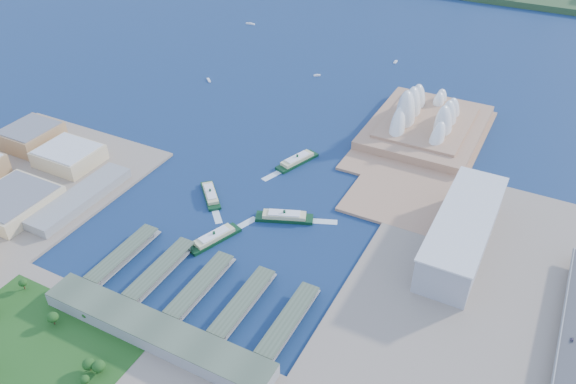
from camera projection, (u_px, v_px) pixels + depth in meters
The scene contains 17 objects.
ground at pixel (234, 235), 535.45m from camera, with size 3000.00×3000.00×0.00m, color #11254F.
east_land at pixel (477, 371), 407.81m from camera, with size 240.00×500.00×3.00m, color gray.
peninsula at pixel (423, 139), 681.81m from camera, with size 135.00×220.00×3.00m, color tan.
opera_house at pixel (429, 109), 679.53m from camera, with size 134.00×180.00×58.00m, color white, non-canonical shape.
toaster_building at pixel (463, 231), 507.72m from camera, with size 45.00×155.00×35.00m, color #97979C.
ferry_wharves at pixel (200, 286), 473.29m from camera, with size 184.00×90.00×9.30m, color #485540, non-canonical shape.
terminal_building at pixel (156, 333), 427.05m from camera, with size 200.00×28.00×12.00m, color gray.
park at pixel (27, 346), 414.49m from camera, with size 150.00×110.00×16.00m, color #194714, non-canonical shape.
ferry_a at pixel (210, 193), 583.69m from camera, with size 12.90×50.67×9.58m, color #0C3318, non-canonical shape.
ferry_b at pixel (297, 159), 637.50m from camera, with size 14.24×55.94×10.58m, color #0C3318, non-canonical shape.
ferry_c at pixel (214, 236), 526.18m from camera, with size 13.91×54.65×10.33m, color #0C3318, non-canonical shape.
ferry_d at pixel (284, 215), 552.44m from camera, with size 14.43×56.69×10.72m, color #0C3318, non-canonical shape.
boat_a at pixel (209, 80), 822.98m from camera, with size 3.44×13.78×2.66m, color white, non-canonical shape.
boat_b at pixel (317, 75), 836.90m from camera, with size 3.55×10.13×2.74m, color white, non-canonical shape.
boat_d at pixel (250, 24), 1024.91m from camera, with size 3.69×16.89×2.85m, color white, non-canonical shape.
boat_e at pixel (395, 62), 879.27m from camera, with size 3.53×11.10×2.72m, color white, non-canonical shape.
car_c at pixel (572, 339), 413.39m from camera, with size 1.99×4.89×1.42m, color slate.
Camera 1 is at (236.97, -341.75, 343.70)m, focal length 35.00 mm.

